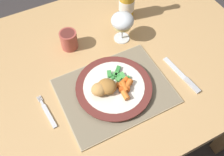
{
  "coord_description": "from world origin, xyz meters",
  "views": [
    {
      "loc": [
        -0.21,
        -0.53,
        1.48
      ],
      "look_at": [
        0.0,
        -0.1,
        0.78
      ],
      "focal_mm": 40.0,
      "sensor_mm": 36.0,
      "label": 1
    }
  ],
  "objects": [
    {
      "name": "dining_table",
      "position": [
        0.0,
        0.0,
        0.64
      ],
      "size": [
        1.26,
        0.84,
        0.74
      ],
      "color": "tan",
      "rests_on": "ground"
    },
    {
      "name": "ground_plane",
      "position": [
        0.0,
        0.0,
        0.0
      ],
      "size": [
        6.0,
        6.0,
        0.0
      ],
      "primitive_type": "plane",
      "color": "#383333"
    },
    {
      "name": "placemat",
      "position": [
        0.0,
        -0.13,
        0.74
      ],
      "size": [
        0.37,
        0.29,
        0.01
      ],
      "color": "tan",
      "rests_on": "dining_table"
    },
    {
      "name": "glazed_carrots",
      "position": [
        0.03,
        -0.15,
        0.78
      ],
      "size": [
        0.06,
        0.08,
        0.02
      ],
      "color": "orange",
      "rests_on": "dinner_plate"
    },
    {
      "name": "bottle",
      "position": [
        0.22,
        0.18,
        0.83
      ],
      "size": [
        0.06,
        0.06,
        0.24
      ],
      "color": "gold",
      "rests_on": "dining_table"
    },
    {
      "name": "dinner_plate",
      "position": [
        -0.0,
        -0.12,
        0.76
      ],
      "size": [
        0.26,
        0.26,
        0.02
      ],
      "color": "white",
      "rests_on": "placemat"
    },
    {
      "name": "green_beans_pile",
      "position": [
        0.03,
        -0.09,
        0.77
      ],
      "size": [
        0.07,
        0.07,
        0.01
      ],
      "color": "#4CA84C",
      "rests_on": "dinner_plate"
    },
    {
      "name": "wine_glass",
      "position": [
        0.14,
        0.08,
        0.83
      ],
      "size": [
        0.09,
        0.09,
        0.12
      ],
      "color": "silver",
      "rests_on": "dining_table"
    },
    {
      "name": "breaded_croquettes",
      "position": [
        -0.04,
        -0.13,
        0.79
      ],
      "size": [
        0.1,
        0.09,
        0.04
      ],
      "color": "tan",
      "rests_on": "dinner_plate"
    },
    {
      "name": "drinking_cup",
      "position": [
        -0.06,
        0.13,
        0.78
      ],
      "size": [
        0.07,
        0.07,
        0.07
      ],
      "color": "#B24C42",
      "rests_on": "dining_table"
    },
    {
      "name": "table_knife",
      "position": [
        0.25,
        -0.2,
        0.74
      ],
      "size": [
        0.04,
        0.18,
        0.01
      ],
      "color": "silver",
      "rests_on": "dining_table"
    },
    {
      "name": "fork",
      "position": [
        -0.23,
        -0.11,
        0.74
      ],
      "size": [
        0.03,
        0.14,
        0.01
      ],
      "color": "silver",
      "rests_on": "dining_table"
    }
  ]
}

